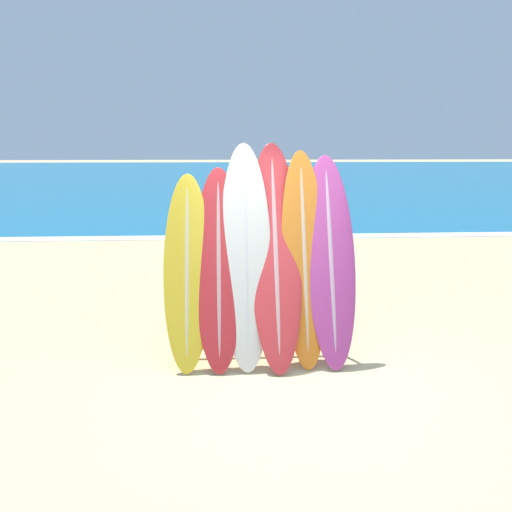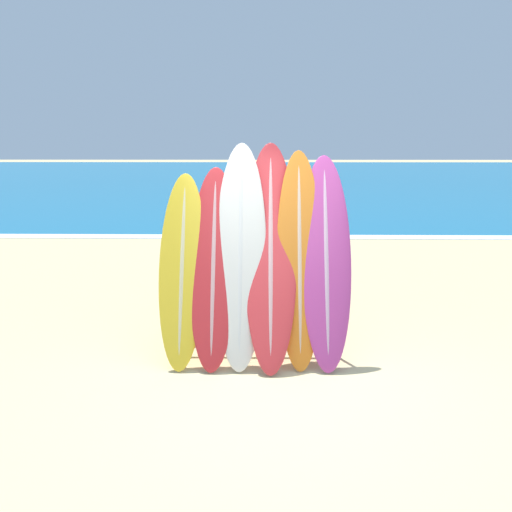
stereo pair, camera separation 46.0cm
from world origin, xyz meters
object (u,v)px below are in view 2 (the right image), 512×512
at_px(surfboard_slot_0, 182,269).
at_px(surfboard_slot_5, 326,259).
at_px(surfboard_slot_4, 299,257).
at_px(surfboard_slot_1, 214,266).
at_px(surfboard_slot_2, 241,252).
at_px(person_near_water, 311,243).
at_px(person_mid_beach, 198,245).
at_px(surfboard_rack, 255,313).
at_px(surfboard_slot_3, 271,252).

distance_m(surfboard_slot_0, surfboard_slot_5, 1.58).
bearing_deg(surfboard_slot_4, surfboard_slot_1, -177.40).
bearing_deg(surfboard_slot_5, surfboard_slot_2, 178.40).
xyz_separation_m(person_near_water, person_mid_beach, (-1.74, -0.14, -0.02)).
xyz_separation_m(surfboard_slot_0, surfboard_slot_2, (0.64, 0.07, 0.17)).
bearing_deg(surfboard_slot_0, surfboard_slot_2, 6.02).
bearing_deg(surfboard_slot_2, surfboard_slot_1, -169.68).
relative_size(surfboard_slot_2, surfboard_slot_4, 1.04).
height_order(surfboard_rack, surfboard_slot_0, surfboard_slot_0).
distance_m(surfboard_slot_5, person_mid_beach, 2.75).
distance_m(surfboard_slot_1, person_mid_beach, 2.23).
bearing_deg(surfboard_rack, surfboard_slot_0, -179.96).
bearing_deg(surfboard_slot_2, person_mid_beach, 109.78).
bearing_deg(surfboard_rack, person_near_water, 70.45).
bearing_deg(surfboard_slot_2, surfboard_slot_5, -1.60).
relative_size(surfboard_slot_5, person_near_water, 1.41).
bearing_deg(surfboard_rack, surfboard_slot_3, 27.44).
relative_size(surfboard_slot_0, surfboard_slot_1, 0.97).
xyz_separation_m(surfboard_slot_0, person_mid_beach, (-0.12, 2.19, -0.17)).
height_order(surfboard_slot_0, surfboard_slot_4, surfboard_slot_4).
bearing_deg(person_near_water, surfboard_slot_3, -115.30).
bearing_deg(surfboard_slot_3, surfboard_slot_4, -6.14).
distance_m(surfboard_slot_1, surfboard_slot_3, 0.65).
xyz_separation_m(surfboard_slot_3, surfboard_slot_4, (0.32, -0.03, -0.05)).
distance_m(surfboard_slot_1, surfboard_slot_2, 0.33).
distance_m(surfboard_slot_1, person_near_water, 2.65).
height_order(surfboard_slot_0, surfboard_slot_5, surfboard_slot_5).
xyz_separation_m(surfboard_rack, surfboard_slot_2, (-0.16, 0.07, 0.68)).
distance_m(surfboard_slot_5, person_near_water, 2.30).
xyz_separation_m(surfboard_rack, surfboard_slot_3, (0.17, 0.09, 0.68)).
relative_size(surfboard_slot_1, surfboard_slot_2, 0.89).
relative_size(surfboard_slot_0, surfboard_slot_2, 0.86).
bearing_deg(person_mid_beach, surfboard_slot_2, -147.98).
relative_size(surfboard_slot_1, surfboard_slot_5, 0.94).
bearing_deg(person_near_water, surfboard_slot_4, -107.42).
xyz_separation_m(surfboard_slot_1, person_near_water, (1.28, 2.31, -0.19)).
relative_size(surfboard_rack, surfboard_slot_5, 0.85).
bearing_deg(surfboard_slot_3, surfboard_slot_2, -175.99).
height_order(surfboard_slot_2, surfboard_slot_5, surfboard_slot_2).
bearing_deg(person_mid_beach, surfboard_slot_5, -129.37).
bearing_deg(surfboard_slot_0, surfboard_slot_3, 5.33).
relative_size(surfboard_rack, surfboard_slot_4, 0.83).
height_order(surfboard_rack, person_mid_beach, person_mid_beach).
distance_m(surfboard_slot_0, surfboard_slot_1, 0.35).
bearing_deg(surfboard_slot_3, surfboard_slot_5, -4.66).
xyz_separation_m(surfboard_slot_2, surfboard_slot_4, (0.65, -0.01, -0.04)).
bearing_deg(person_near_water, person_mid_beach, 175.44).
height_order(surfboard_slot_4, person_mid_beach, surfboard_slot_4).
distance_m(surfboard_rack, person_near_water, 2.49).
relative_size(surfboard_slot_4, person_mid_beach, 1.47).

